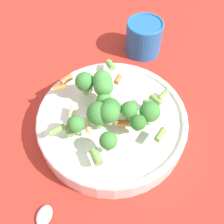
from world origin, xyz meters
name	(u,v)px	position (x,y,z in m)	size (l,w,h in m)	color
ground_plane	(112,128)	(0.00, 0.00, 0.00)	(3.00, 3.00, 0.00)	#B72D23
bowl	(112,121)	(0.00, 0.00, 0.03)	(0.30, 0.30, 0.05)	white
pasta_salad	(108,105)	(0.01, 0.01, 0.09)	(0.23, 0.25, 0.07)	#8CB766
cup	(144,37)	(-0.04, -0.25, 0.04)	(0.09, 0.09, 0.08)	#2366B2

